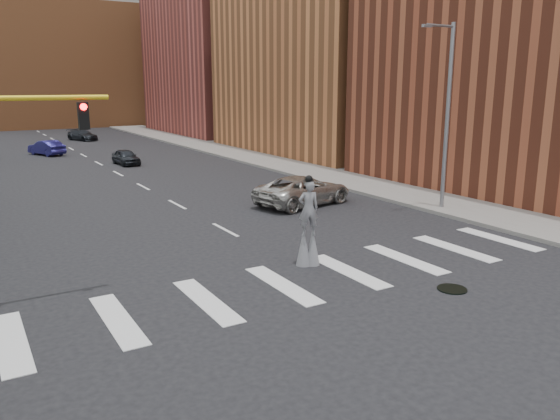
% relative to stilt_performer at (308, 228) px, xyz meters
% --- Properties ---
extents(ground_plane, '(160.00, 160.00, 0.00)m').
position_rel_stilt_performer_xyz_m(ground_plane, '(-0.49, -2.24, -1.31)').
color(ground_plane, black).
rests_on(ground_plane, ground).
extents(sidewalk_right, '(5.00, 90.00, 0.18)m').
position_rel_stilt_performer_xyz_m(sidewalk_right, '(12.01, 22.76, -1.22)').
color(sidewalk_right, slate).
rests_on(sidewalk_right, ground).
extents(manhole, '(0.90, 0.90, 0.04)m').
position_rel_stilt_performer_xyz_m(manhole, '(2.51, -4.24, -1.29)').
color(manhole, black).
rests_on(manhole, ground).
extents(building_mid, '(16.00, 22.00, 24.00)m').
position_rel_stilt_performer_xyz_m(building_mid, '(21.51, 27.76, 10.69)').
color(building_mid, '#B36738').
rests_on(building_mid, ground).
extents(building_far, '(16.00, 22.00, 20.00)m').
position_rel_stilt_performer_xyz_m(building_far, '(21.51, 51.76, 8.69)').
color(building_far, '#9E433A').
rests_on(building_far, ground).
extents(building_backdrop, '(26.00, 14.00, 18.00)m').
position_rel_stilt_performer_xyz_m(building_backdrop, '(5.51, 75.76, 7.69)').
color(building_backdrop, '#B36738').
rests_on(building_backdrop, ground).
extents(streetlight, '(2.05, 0.20, 9.00)m').
position_rel_stilt_performer_xyz_m(streetlight, '(10.41, 3.76, 3.58)').
color(streetlight, slate).
rests_on(streetlight, ground).
extents(stilt_performer, '(0.82, 0.66, 3.17)m').
position_rel_stilt_performer_xyz_m(stilt_performer, '(0.00, 0.00, 0.00)').
color(stilt_performer, '#331E14').
rests_on(stilt_performer, ground).
extents(suv_crossing, '(5.93, 3.66, 1.53)m').
position_rel_stilt_performer_xyz_m(suv_crossing, '(5.23, 8.38, -0.55)').
color(suv_crossing, '#B6B3AB').
rests_on(suv_crossing, ground).
extents(car_near, '(1.67, 3.63, 1.20)m').
position_rel_stilt_performer_xyz_m(car_near, '(1.23, 27.95, -0.71)').
color(car_near, black).
rests_on(car_near, ground).
extents(car_mid, '(2.87, 4.29, 1.34)m').
position_rel_stilt_performer_xyz_m(car_mid, '(-3.28, 37.60, -0.64)').
color(car_mid, navy).
rests_on(car_mid, ground).
extents(car_far, '(3.17, 4.56, 1.23)m').
position_rel_stilt_performer_xyz_m(car_far, '(2.22, 49.89, -0.70)').
color(car_far, black).
rests_on(car_far, ground).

